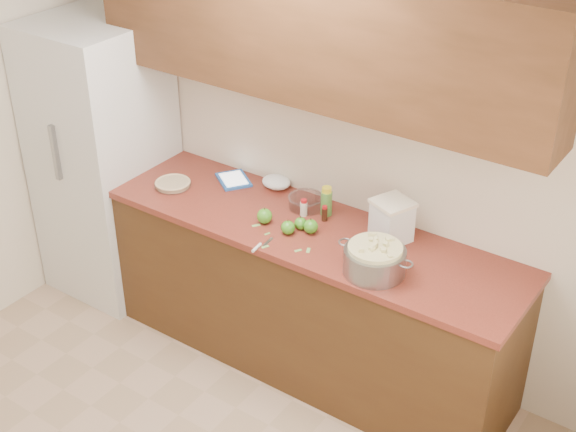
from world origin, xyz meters
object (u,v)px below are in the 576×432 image
Objects in this scene: tablet at (234,180)px; colander at (375,260)px; pie at (173,184)px; flour_canister at (392,220)px.

colander is at bearing 17.78° from tablet.
flour_canister is (1.33, 0.22, 0.10)m from pie.
pie is 0.53× the size of colander.
tablet is at bearing 177.99° from flour_canister.
colander is at bearing -75.94° from flour_canister.
tablet is at bearing 45.92° from pie.
tablet is (0.25, 0.26, -0.01)m from pie.
flour_canister reaches higher than tablet.
pie reaches higher than tablet.
pie is 1.36m from flour_canister.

